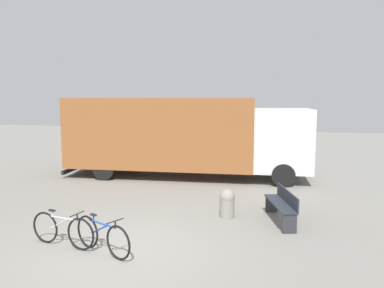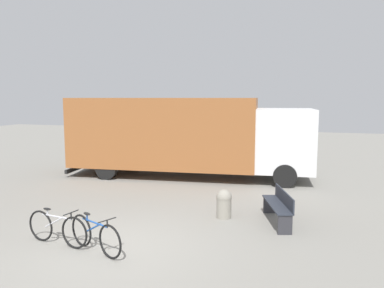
% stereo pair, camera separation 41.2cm
% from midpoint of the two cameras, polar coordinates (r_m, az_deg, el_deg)
% --- Properties ---
extents(ground_plane, '(60.00, 60.00, 0.00)m').
position_cam_midpoint_polar(ground_plane, '(8.49, -12.16, -15.40)').
color(ground_plane, gray).
extents(delivery_truck, '(9.94, 3.58, 3.21)m').
position_cam_midpoint_polar(delivery_truck, '(15.16, -2.06, 1.55)').
color(delivery_truck, '#99592D').
rests_on(delivery_truck, ground).
extents(park_bench, '(0.94, 1.81, 0.85)m').
position_cam_midpoint_polar(park_bench, '(10.05, 12.48, -8.88)').
color(park_bench, '#282D38').
rests_on(park_bench, ground).
extents(bicycle_near, '(1.70, 0.44, 0.80)m').
position_cam_midpoint_polar(bicycle_near, '(8.85, -20.45, -12.14)').
color(bicycle_near, black).
rests_on(bicycle_near, ground).
extents(bicycle_middle, '(1.59, 0.72, 0.80)m').
position_cam_midpoint_polar(bicycle_middle, '(8.24, -14.97, -13.37)').
color(bicycle_middle, black).
rests_on(bicycle_middle, ground).
extents(bollard_near_bench, '(0.42, 0.42, 0.78)m').
position_cam_midpoint_polar(bollard_near_bench, '(10.23, 4.22, -8.89)').
color(bollard_near_bench, gray).
rests_on(bollard_near_bench, ground).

